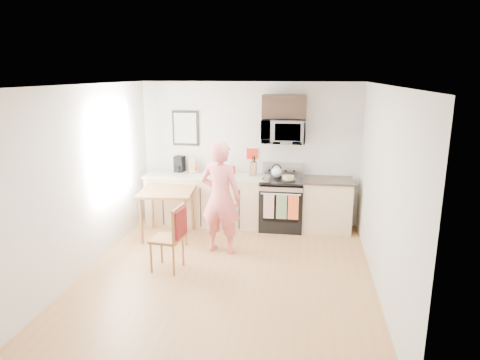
% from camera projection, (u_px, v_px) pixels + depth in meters
% --- Properties ---
extents(floor, '(4.60, 4.60, 0.00)m').
position_uv_depth(floor, '(227.00, 274.00, 6.00)').
color(floor, '#AF7543').
rests_on(floor, ground).
extents(back_wall, '(4.00, 0.04, 2.60)m').
position_uv_depth(back_wall, '(250.00, 154.00, 7.89)').
color(back_wall, silver).
rests_on(back_wall, floor).
extents(front_wall, '(4.00, 0.04, 2.60)m').
position_uv_depth(front_wall, '(175.00, 256.00, 3.48)').
color(front_wall, silver).
rests_on(front_wall, floor).
extents(left_wall, '(0.04, 4.60, 2.60)m').
position_uv_depth(left_wall, '(86.00, 179.00, 5.98)').
color(left_wall, silver).
rests_on(left_wall, floor).
extents(right_wall, '(0.04, 4.60, 2.60)m').
position_uv_depth(right_wall, '(382.00, 191.00, 5.38)').
color(right_wall, silver).
rests_on(right_wall, floor).
extents(ceiling, '(4.00, 4.60, 0.04)m').
position_uv_depth(ceiling, '(226.00, 85.00, 5.37)').
color(ceiling, silver).
rests_on(ceiling, back_wall).
extents(window, '(0.06, 1.40, 1.50)m').
position_uv_depth(window, '(113.00, 152.00, 6.68)').
color(window, silver).
rests_on(window, left_wall).
extents(cabinet_left, '(2.10, 0.60, 0.90)m').
position_uv_depth(cabinet_left, '(204.00, 200.00, 7.93)').
color(cabinet_left, '#DBB88C').
rests_on(cabinet_left, floor).
extents(countertop_left, '(2.14, 0.64, 0.04)m').
position_uv_depth(countertop_left, '(204.00, 176.00, 7.81)').
color(countertop_left, beige).
rests_on(countertop_left, cabinet_left).
extents(cabinet_right, '(0.84, 0.60, 0.90)m').
position_uv_depth(cabinet_right, '(327.00, 206.00, 7.59)').
color(cabinet_right, '#DBB88C').
rests_on(cabinet_right, floor).
extents(countertop_right, '(0.88, 0.64, 0.04)m').
position_uv_depth(countertop_right, '(328.00, 180.00, 7.48)').
color(countertop_right, black).
rests_on(countertop_right, cabinet_right).
extents(range, '(0.76, 0.70, 1.16)m').
position_uv_depth(range, '(282.00, 205.00, 7.69)').
color(range, black).
rests_on(range, floor).
extents(microwave, '(0.76, 0.51, 0.42)m').
position_uv_depth(microwave, '(284.00, 131.00, 7.47)').
color(microwave, '#ADADB2').
rests_on(microwave, back_wall).
extents(upper_cabinet, '(0.76, 0.35, 0.40)m').
position_uv_depth(upper_cabinet, '(284.00, 107.00, 7.41)').
color(upper_cabinet, black).
rests_on(upper_cabinet, back_wall).
extents(wall_art, '(0.50, 0.04, 0.65)m').
position_uv_depth(wall_art, '(186.00, 128.00, 7.93)').
color(wall_art, black).
rests_on(wall_art, back_wall).
extents(wall_trivet, '(0.20, 0.02, 0.20)m').
position_uv_depth(wall_trivet, '(252.00, 154.00, 7.86)').
color(wall_trivet, red).
rests_on(wall_trivet, back_wall).
extents(person, '(0.71, 0.53, 1.77)m').
position_uv_depth(person, '(220.00, 198.00, 6.57)').
color(person, '#E03D4C').
rests_on(person, floor).
extents(dining_table, '(0.88, 0.88, 0.83)m').
position_uv_depth(dining_table, '(167.00, 196.00, 7.22)').
color(dining_table, brown).
rests_on(dining_table, floor).
extents(chair, '(0.48, 0.44, 0.95)m').
position_uv_depth(chair, '(175.00, 230.00, 5.98)').
color(chair, brown).
rests_on(chair, floor).
extents(knife_block, '(0.11, 0.16, 0.25)m').
position_uv_depth(knife_block, '(253.00, 169.00, 7.72)').
color(knife_block, brown).
rests_on(knife_block, countertop_left).
extents(utensil_crock, '(0.11, 0.11, 0.33)m').
position_uv_depth(utensil_crock, '(232.00, 167.00, 7.87)').
color(utensil_crock, red).
rests_on(utensil_crock, countertop_left).
extents(fruit_bowl, '(0.28, 0.28, 0.11)m').
position_uv_depth(fruit_bowl, '(195.00, 170.00, 8.00)').
color(fruit_bowl, white).
rests_on(fruit_bowl, countertop_left).
extents(milk_carton, '(0.14, 0.14, 0.28)m').
position_uv_depth(milk_carton, '(192.00, 165.00, 7.94)').
color(milk_carton, tan).
rests_on(milk_carton, countertop_left).
extents(coffee_maker, '(0.19, 0.26, 0.29)m').
position_uv_depth(coffee_maker, '(179.00, 164.00, 8.03)').
color(coffee_maker, black).
rests_on(coffee_maker, countertop_left).
extents(bread_bag, '(0.29, 0.18, 0.10)m').
position_uv_depth(bread_bag, '(225.00, 176.00, 7.52)').
color(bread_bag, tan).
rests_on(bread_bag, countertop_left).
extents(cake, '(0.25, 0.25, 0.08)m').
position_uv_depth(cake, '(288.00, 178.00, 7.46)').
color(cake, black).
rests_on(cake, range).
extents(kettle, '(0.19, 0.19, 0.25)m').
position_uv_depth(kettle, '(277.00, 172.00, 7.64)').
color(kettle, white).
rests_on(kettle, range).
extents(pot, '(0.20, 0.34, 0.10)m').
position_uv_depth(pot, '(265.00, 178.00, 7.39)').
color(pot, '#ADADB2').
rests_on(pot, range).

